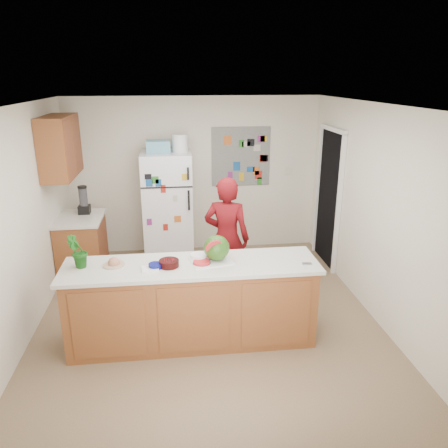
{
  "coord_description": "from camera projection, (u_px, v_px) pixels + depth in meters",
  "views": [
    {
      "loc": [
        -0.36,
        -4.69,
        2.79
      ],
      "look_at": [
        0.23,
        0.2,
        1.11
      ],
      "focal_mm": 35.0,
      "sensor_mm": 36.0,
      "label": 1
    }
  ],
  "objects": [
    {
      "name": "keys",
      "position": [
        307.0,
        264.0,
        4.56
      ],
      "size": [
        0.1,
        0.05,
        0.01
      ],
      "primitive_type": "cube",
      "rotation": [
        0.0,
        0.0,
        -0.08
      ],
      "color": "gray",
      "rests_on": "peninsula_top"
    },
    {
      "name": "watermelon_slice",
      "position": [
        202.0,
        262.0,
        4.55
      ],
      "size": [
        0.18,
        0.18,
        0.02
      ],
      "primitive_type": "cylinder",
      "color": "red",
      "rests_on": "cutting_board"
    },
    {
      "name": "peninsula_base",
      "position": [
        192.0,
        305.0,
        4.72
      ],
      "size": [
        2.6,
        0.62,
        0.88
      ],
      "primitive_type": "cube",
      "color": "brown",
      "rests_on": "floor"
    },
    {
      "name": "watermelon",
      "position": [
        217.0,
        248.0,
        4.6
      ],
      "size": [
        0.27,
        0.27,
        0.27
      ],
      "primitive_type": "sphere",
      "color": "#2B5910",
      "rests_on": "cutting_board"
    },
    {
      "name": "plate",
      "position": [
        114.0,
        265.0,
        4.53
      ],
      "size": [
        0.23,
        0.23,
        0.02
      ],
      "primitive_type": "cylinder",
      "rotation": [
        0.0,
        0.0,
        0.01
      ],
      "color": "beige",
      "rests_on": "peninsula_top"
    },
    {
      "name": "paper_towel",
      "position": [
        150.0,
        269.0,
        4.43
      ],
      "size": [
        0.18,
        0.17,
        0.02
      ],
      "primitive_type": "cube",
      "rotation": [
        0.0,
        0.0,
        0.09
      ],
      "color": "silver",
      "rests_on": "peninsula_top"
    },
    {
      "name": "cutting_board",
      "position": [
        211.0,
        261.0,
        4.62
      ],
      "size": [
        0.48,
        0.39,
        0.01
      ],
      "primitive_type": "cube",
      "rotation": [
        0.0,
        0.0,
        0.21
      ],
      "color": "white",
      "rests_on": "peninsula_top"
    },
    {
      "name": "floor",
      "position": [
        207.0,
        316.0,
        5.35
      ],
      "size": [
        4.0,
        4.5,
        0.02
      ],
      "primitive_type": "cube",
      "color": "brown",
      "rests_on": "ground"
    },
    {
      "name": "cobalt_bowl",
      "position": [
        155.0,
        266.0,
        4.46
      ],
      "size": [
        0.14,
        0.14,
        0.05
      ],
      "primitive_type": "cylinder",
      "rotation": [
        0.0,
        0.0,
        -0.04
      ],
      "color": "#0A0F5F",
      "rests_on": "peninsula_top"
    },
    {
      "name": "person",
      "position": [
        227.0,
        238.0,
        5.59
      ],
      "size": [
        0.68,
        0.56,
        1.62
      ],
      "primitive_type": "imported",
      "rotation": [
        0.0,
        0.0,
        2.81
      ],
      "color": "#610C10",
      "rests_on": "floor"
    },
    {
      "name": "doorway",
      "position": [
        329.0,
        199.0,
        6.61
      ],
      "size": [
        0.03,
        0.85,
        2.04
      ],
      "primitive_type": "cube",
      "color": "black",
      "rests_on": "ground"
    },
    {
      "name": "wall_right",
      "position": [
        375.0,
        212.0,
        5.18
      ],
      "size": [
        0.02,
        4.5,
        2.5
      ],
      "primitive_type": "cube",
      "color": "beige",
      "rests_on": "ground"
    },
    {
      "name": "cherry_bowl",
      "position": [
        169.0,
        263.0,
        4.49
      ],
      "size": [
        0.23,
        0.23,
        0.07
      ],
      "primitive_type": "cylinder",
      "rotation": [
        0.0,
        0.0,
        -0.13
      ],
      "color": "black",
      "rests_on": "peninsula_top"
    },
    {
      "name": "wall_left",
      "position": [
        21.0,
        226.0,
        4.72
      ],
      "size": [
        0.02,
        4.5,
        2.5
      ],
      "primitive_type": "cube",
      "color": "beige",
      "rests_on": "ground"
    },
    {
      "name": "side_counter_top",
      "position": [
        79.0,
        219.0,
        6.14
      ],
      "size": [
        0.64,
        0.84,
        0.04
      ],
      "primitive_type": "cube",
      "color": "silver",
      "rests_on": "side_counter_base"
    },
    {
      "name": "refrigerator",
      "position": [
        168.0,
        207.0,
        6.79
      ],
      "size": [
        0.75,
        0.7,
        1.7
      ],
      "primitive_type": "cube",
      "color": "silver",
      "rests_on": "floor"
    },
    {
      "name": "peninsula_top",
      "position": [
        191.0,
        266.0,
        4.57
      ],
      "size": [
        2.68,
        0.7,
        0.04
      ],
      "primitive_type": "cube",
      "color": "silver",
      "rests_on": "peninsula_base"
    },
    {
      "name": "upper_cabinets",
      "position": [
        60.0,
        147.0,
        5.75
      ],
      "size": [
        0.35,
        1.0,
        0.8
      ],
      "primitive_type": "cube",
      "color": "brown",
      "rests_on": "wall_left"
    },
    {
      "name": "side_counter_base",
      "position": [
        83.0,
        248.0,
        6.29
      ],
      "size": [
        0.6,
        0.8,
        0.86
      ],
      "primitive_type": "cube",
      "color": "brown",
      "rests_on": "floor"
    },
    {
      "name": "potted_plant",
      "position": [
        78.0,
        252.0,
        4.42
      ],
      "size": [
        0.25,
        0.24,
        0.35
      ],
      "primitive_type": "imported",
      "rotation": [
        0.0,
        0.0,
        3.74
      ],
      "color": "#0A3A0F",
      "rests_on": "peninsula_top"
    },
    {
      "name": "wall_back",
      "position": [
        195.0,
        176.0,
        7.07
      ],
      "size": [
        4.0,
        0.02,
        2.5
      ],
      "primitive_type": "cube",
      "color": "beige",
      "rests_on": "ground"
    },
    {
      "name": "photo_collage",
      "position": [
        241.0,
        157.0,
        7.04
      ],
      "size": [
        0.95,
        0.01,
        0.95
      ],
      "primitive_type": "cube",
      "color": "slate",
      "rests_on": "wall_back"
    },
    {
      "name": "fridge_top_bin",
      "position": [
        158.0,
        147.0,
        6.48
      ],
      "size": [
        0.35,
        0.28,
        0.18
      ],
      "primitive_type": "cube",
      "color": "#5999B2",
      "rests_on": "refrigerator"
    },
    {
      "name": "blender_appliance",
      "position": [
        84.0,
        201.0,
        6.25
      ],
      "size": [
        0.12,
        0.12,
        0.38
      ],
      "primitive_type": "cylinder",
      "color": "black",
      "rests_on": "side_counter_top"
    },
    {
      "name": "ceiling",
      "position": [
        204.0,
        104.0,
        4.54
      ],
      "size": [
        4.0,
        4.5,
        0.02
      ],
      "primitive_type": "cube",
      "color": "white",
      "rests_on": "wall_back"
    },
    {
      "name": "white_bowl",
      "position": [
        199.0,
        257.0,
        4.67
      ],
      "size": [
        0.23,
        0.23,
        0.06
      ],
      "primitive_type": "cylinder",
      "rotation": [
        0.0,
        0.0,
        0.34
      ],
      "color": "white",
      "rests_on": "peninsula_top"
    }
  ]
}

